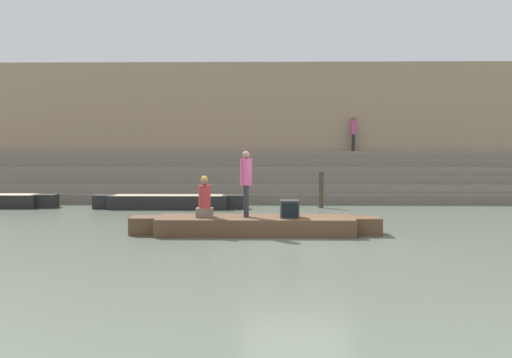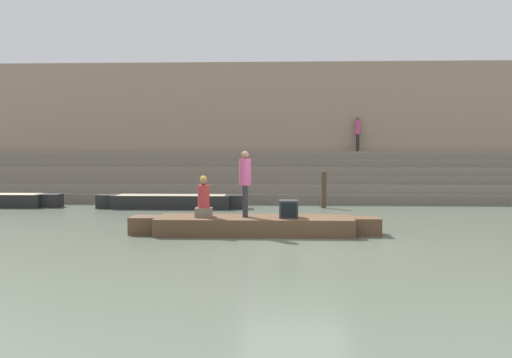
{
  "view_description": "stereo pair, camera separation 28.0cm",
  "coord_description": "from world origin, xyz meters",
  "px_view_note": "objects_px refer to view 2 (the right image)",
  "views": [
    {
      "loc": [
        -0.76,
        -11.4,
        2.08
      ],
      "look_at": [
        -0.98,
        2.39,
        1.34
      ],
      "focal_mm": 35.0,
      "sensor_mm": 36.0,
      "label": 1
    },
    {
      "loc": [
        -0.48,
        -11.39,
        2.08
      ],
      "look_at": [
        -0.98,
        2.39,
        1.34
      ],
      "focal_mm": 35.0,
      "sensor_mm": 36.0,
      "label": 2
    }
  ],
  "objects_px": {
    "person_rowing": "(204,200)",
    "mooring_post": "(324,190)",
    "rowboat_main": "(254,225)",
    "person_standing": "(245,179)",
    "tv_set": "(288,209)",
    "moored_boat_shore": "(172,201)",
    "person_on_steps": "(358,131)"
  },
  "relations": [
    {
      "from": "tv_set",
      "to": "mooring_post",
      "type": "height_order",
      "value": "mooring_post"
    },
    {
      "from": "rowboat_main",
      "to": "tv_set",
      "type": "height_order",
      "value": "tv_set"
    },
    {
      "from": "tv_set",
      "to": "moored_boat_shore",
      "type": "distance_m",
      "value": 7.19
    },
    {
      "from": "rowboat_main",
      "to": "person_rowing",
      "type": "relative_size",
      "value": 6.01
    },
    {
      "from": "person_standing",
      "to": "moored_boat_shore",
      "type": "distance_m",
      "value": 6.6
    },
    {
      "from": "tv_set",
      "to": "person_on_steps",
      "type": "height_order",
      "value": "person_on_steps"
    },
    {
      "from": "person_standing",
      "to": "tv_set",
      "type": "relative_size",
      "value": 3.43
    },
    {
      "from": "moored_boat_shore",
      "to": "mooring_post",
      "type": "xyz_separation_m",
      "value": [
        5.66,
        0.35,
        0.42
      ]
    },
    {
      "from": "person_rowing",
      "to": "person_standing",
      "type": "bearing_deg",
      "value": 4.4
    },
    {
      "from": "tv_set",
      "to": "moored_boat_shore",
      "type": "bearing_deg",
      "value": 131.53
    },
    {
      "from": "person_rowing",
      "to": "mooring_post",
      "type": "height_order",
      "value": "person_rowing"
    },
    {
      "from": "person_rowing",
      "to": "moored_boat_shore",
      "type": "height_order",
      "value": "person_rowing"
    },
    {
      "from": "person_rowing",
      "to": "tv_set",
      "type": "height_order",
      "value": "person_rowing"
    },
    {
      "from": "person_on_steps",
      "to": "person_standing",
      "type": "bearing_deg",
      "value": 152.21
    },
    {
      "from": "rowboat_main",
      "to": "person_standing",
      "type": "bearing_deg",
      "value": -172.16
    },
    {
      "from": "person_standing",
      "to": "tv_set",
      "type": "height_order",
      "value": "person_standing"
    },
    {
      "from": "rowboat_main",
      "to": "person_standing",
      "type": "relative_size",
      "value": 3.78
    },
    {
      "from": "person_standing",
      "to": "person_on_steps",
      "type": "distance_m",
      "value": 11.67
    },
    {
      "from": "rowboat_main",
      "to": "person_standing",
      "type": "height_order",
      "value": "person_standing"
    },
    {
      "from": "tv_set",
      "to": "mooring_post",
      "type": "bearing_deg",
      "value": 82.53
    },
    {
      "from": "rowboat_main",
      "to": "moored_boat_shore",
      "type": "distance_m",
      "value": 6.6
    },
    {
      "from": "mooring_post",
      "to": "person_standing",
      "type": "bearing_deg",
      "value": -113.04
    },
    {
      "from": "moored_boat_shore",
      "to": "person_rowing",
      "type": "bearing_deg",
      "value": -67.53
    },
    {
      "from": "person_standing",
      "to": "mooring_post",
      "type": "relative_size",
      "value": 1.23
    },
    {
      "from": "rowboat_main",
      "to": "mooring_post",
      "type": "relative_size",
      "value": 4.63
    },
    {
      "from": "moored_boat_shore",
      "to": "person_standing",
      "type": "bearing_deg",
      "value": -58.62
    },
    {
      "from": "rowboat_main",
      "to": "moored_boat_shore",
      "type": "height_order",
      "value": "moored_boat_shore"
    },
    {
      "from": "moored_boat_shore",
      "to": "person_on_steps",
      "type": "bearing_deg",
      "value": 35.71
    },
    {
      "from": "tv_set",
      "to": "person_rowing",
      "type": "bearing_deg",
      "value": -175.65
    },
    {
      "from": "rowboat_main",
      "to": "person_on_steps",
      "type": "height_order",
      "value": "person_on_steps"
    },
    {
      "from": "moored_boat_shore",
      "to": "person_on_steps",
      "type": "height_order",
      "value": "person_on_steps"
    },
    {
      "from": "mooring_post",
      "to": "person_on_steps",
      "type": "distance_m",
      "value": 5.48
    }
  ]
}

